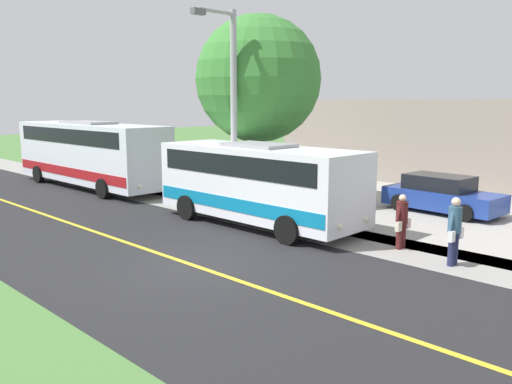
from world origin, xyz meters
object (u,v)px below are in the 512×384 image
at_px(transit_bus_rear, 90,151).
at_px(parked_car_near, 442,195).
at_px(tree_curbside, 258,79).
at_px(pedestrian_with_bags, 455,229).
at_px(street_light_pole, 231,105).
at_px(shuttle_bus_front, 259,180).
at_px(commercial_building, 470,139).
at_px(pedestrian_waiting, 402,220).

relative_size(transit_bus_rear, parked_car_near, 2.42).
bearing_deg(tree_curbside, pedestrian_with_bags, 75.02).
distance_m(transit_bus_rear, pedestrian_with_bags, 18.64).
relative_size(transit_bus_rear, street_light_pole, 1.46).
height_order(pedestrian_with_bags, parked_car_near, pedestrian_with_bags).
distance_m(shuttle_bus_front, commercial_building, 16.86).
height_order(parked_car_near, commercial_building, commercial_building).
height_order(pedestrian_with_bags, street_light_pole, street_light_pole).
xyz_separation_m(pedestrian_with_bags, parked_car_near, (-6.21, -3.25, -0.29)).
height_order(transit_bus_rear, tree_curbside, tree_curbside).
height_order(pedestrian_waiting, street_light_pole, street_light_pole).
relative_size(pedestrian_waiting, street_light_pole, 0.22).
relative_size(parked_car_near, tree_curbside, 0.58).
height_order(pedestrian_with_bags, commercial_building, commercial_building).
relative_size(transit_bus_rear, tree_curbside, 1.41).
height_order(street_light_pole, commercial_building, street_light_pole).
relative_size(street_light_pole, tree_curbside, 0.97).
height_order(transit_bus_rear, street_light_pole, street_light_pole).
bearing_deg(pedestrian_with_bags, parked_car_near, -152.35).
xyz_separation_m(pedestrian_with_bags, street_light_pole, (-0.05, -8.58, 3.16)).
distance_m(transit_bus_rear, pedestrian_waiting, 16.88).
xyz_separation_m(pedestrian_waiting, parked_car_near, (-5.73, -1.47, -0.17)).
relative_size(street_light_pole, commercial_building, 0.39).
bearing_deg(transit_bus_rear, shuttle_bus_front, 90.09).
height_order(transit_bus_rear, pedestrian_waiting, transit_bus_rear).
distance_m(street_light_pole, parked_car_near, 8.84).
bearing_deg(pedestrian_waiting, transit_bus_rear, -87.41).
bearing_deg(pedestrian_with_bags, transit_bus_rear, -89.13).
distance_m(street_light_pole, tree_curbside, 2.93).
xyz_separation_m(shuttle_bus_front, parked_car_near, (-6.47, 3.63, -0.88)).
bearing_deg(pedestrian_with_bags, commercial_building, -158.45).
relative_size(shuttle_bus_front, transit_bus_rear, 0.73).
bearing_deg(parked_car_near, shuttle_bus_front, -29.27).
distance_m(pedestrian_waiting, street_light_pole, 7.57).
bearing_deg(transit_bus_rear, parked_car_near, 112.89).
xyz_separation_m(pedestrian_with_bags, pedestrian_waiting, (-0.48, -1.78, -0.12)).
bearing_deg(shuttle_bus_front, pedestrian_with_bags, 92.21).
distance_m(shuttle_bus_front, pedestrian_waiting, 5.20).
distance_m(transit_bus_rear, street_light_pole, 10.31).
bearing_deg(shuttle_bus_front, commercial_building, 178.89).
relative_size(street_light_pole, parked_car_near, 1.66).
height_order(shuttle_bus_front, street_light_pole, street_light_pole).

